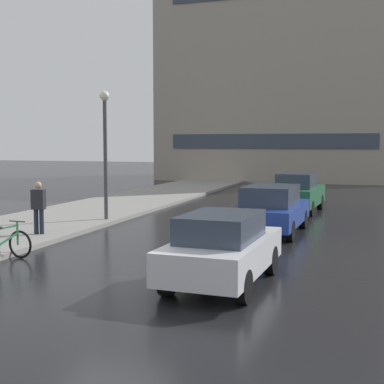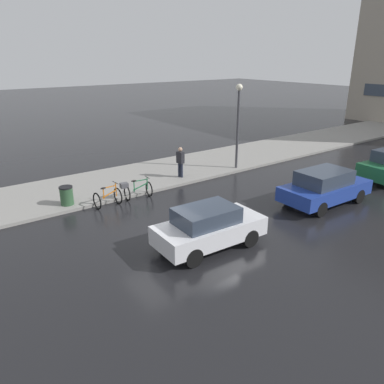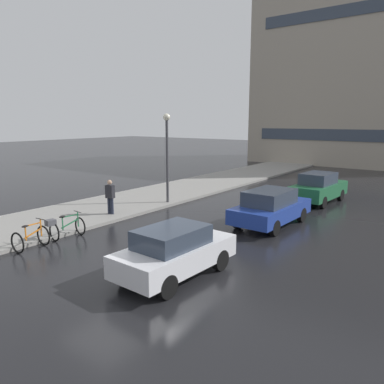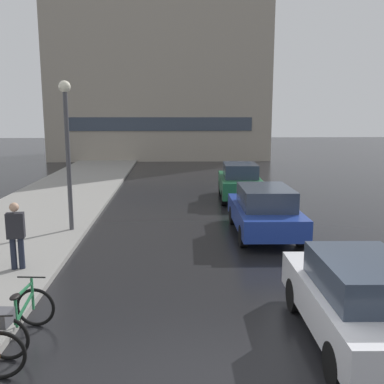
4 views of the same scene
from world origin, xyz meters
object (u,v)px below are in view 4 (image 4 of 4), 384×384
at_px(pedestrian, 16,234).
at_px(car_white, 359,300).
at_px(bicycle_second, 18,319).
at_px(car_green, 240,182).
at_px(streetlamp, 67,137).
at_px(car_blue, 264,210).

bearing_deg(pedestrian, car_white, -27.51).
bearing_deg(car_white, pedestrian, 152.49).
relative_size(bicycle_second, car_green, 0.34).
xyz_separation_m(car_white, pedestrian, (-6.79, 3.54, 0.23)).
distance_m(car_white, car_green, 12.53).
relative_size(pedestrian, streetlamp, 0.36).
distance_m(bicycle_second, car_green, 13.60).
height_order(bicycle_second, pedestrian, pedestrian).
distance_m(bicycle_second, car_blue, 8.55).
distance_m(car_green, pedestrian, 11.30).
relative_size(car_green, streetlamp, 0.88).
bearing_deg(bicycle_second, streetlamp, 95.63).
height_order(car_green, pedestrian, pedestrian).
xyz_separation_m(car_green, pedestrian, (-6.83, -9.00, 0.17)).
bearing_deg(bicycle_second, car_white, -1.84).
bearing_deg(pedestrian, streetlamp, 82.61).
bearing_deg(car_blue, bicycle_second, -130.25).
height_order(bicycle_second, streetlamp, streetlamp).
xyz_separation_m(pedestrian, streetlamp, (0.47, 3.61, 2.12)).
distance_m(bicycle_second, pedestrian, 3.59).
xyz_separation_m(car_blue, streetlamp, (-6.21, 0.44, 2.32)).
xyz_separation_m(bicycle_second, car_blue, (5.52, 6.52, 0.32)).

